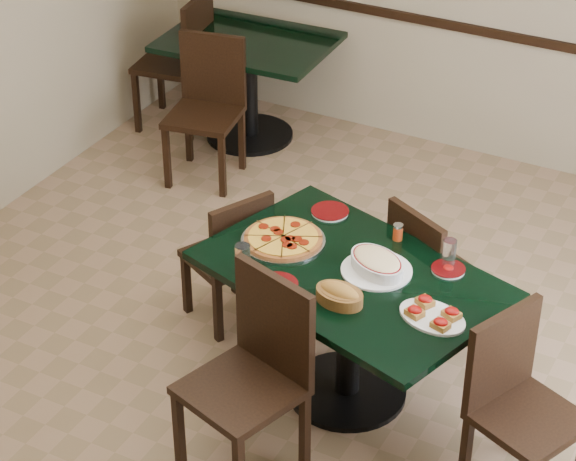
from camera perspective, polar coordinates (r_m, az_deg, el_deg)
The scene contains 20 objects.
floor at distance 5.88m, azimuth 0.88°, elevation -7.48°, with size 5.50×5.50×0.00m, color #83654B.
main_table at distance 5.44m, azimuth 3.18°, elevation -3.70°, with size 1.61×1.28×0.75m.
back_table at distance 7.89m, azimuth -2.02°, elevation 8.18°, with size 1.18×0.88×0.75m.
chair_far at distance 5.85m, azimuth 7.13°, elevation -2.07°, with size 0.54×0.54×0.87m.
chair_near at distance 5.06m, azimuth -1.64°, elevation -6.90°, with size 0.59×0.59×1.00m.
chair_right at distance 5.09m, azimuth 11.52°, elevation -8.26°, with size 0.56×0.56×0.91m.
chair_left at distance 6.00m, azimuth -2.82°, elevation -1.17°, with size 0.51×0.51×0.82m.
back_chair_near at distance 7.44m, azimuth -4.09°, elevation 6.64°, with size 0.52×0.52×0.96m.
back_chair_left at distance 8.06m, azimuth -5.31°, elevation 8.90°, with size 0.53×0.53×1.00m.
pepperoni_pizza at distance 5.54m, azimuth -0.25°, elevation -0.41°, with size 0.42×0.42×0.04m.
lasagna_casserole at distance 5.32m, azimuth 4.54°, elevation -1.68°, with size 0.37×0.34×0.09m.
bread_basket at distance 5.12m, azimuth 2.63°, elevation -3.27°, with size 0.25×0.19×0.10m.
bruschetta_platter at distance 5.06m, azimuth 7.35°, elevation -4.24°, with size 0.37×0.30×0.05m.
side_plate_near at distance 5.23m, azimuth -0.58°, elevation -2.78°, with size 0.20×0.20×0.02m.
side_plate_far_r at distance 5.39m, azimuth 8.14°, elevation -1.95°, with size 0.16×0.16×0.03m.
side_plate_far_l at distance 5.78m, azimuth 2.15°, elevation 0.97°, with size 0.20×0.20×0.02m.
napkin_setting at distance 5.22m, azimuth -0.59°, elevation -2.93°, with size 0.19×0.19×0.01m.
water_glass_a at distance 5.39m, azimuth 8.19°, elevation -1.13°, with size 0.07×0.07×0.14m, color white.
water_glass_b at distance 5.27m, azimuth -2.32°, elevation -1.51°, with size 0.07×0.07×0.16m, color white.
pepper_shaker at distance 5.57m, azimuth 5.61°, elevation -0.07°, with size 0.05×0.05×0.09m.
Camera 1 is at (2.02, -4.02, 3.79)m, focal length 70.00 mm.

